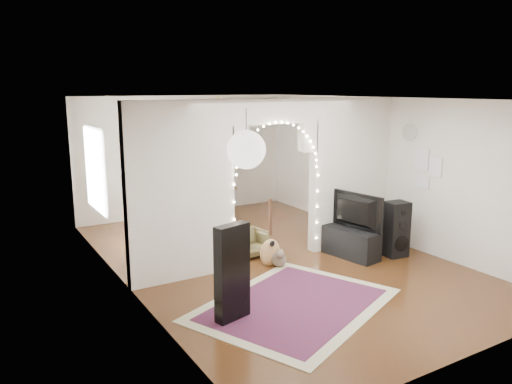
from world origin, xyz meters
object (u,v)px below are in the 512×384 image
dining_chair_left (192,226)px  bookcase (192,183)px  floor_speaker (396,229)px  dining_chair_right (251,243)px  dining_table (204,191)px  acoustic_guitar (270,242)px  media_console (351,243)px

dining_chair_left → bookcase: bearing=88.2°
floor_speaker → dining_chair_left: floor_speaker is taller
dining_chair_right → floor_speaker: bearing=-38.3°
dining_table → floor_speaker: bearing=-69.2°
acoustic_guitar → dining_chair_right: 0.63m
bookcase → dining_chair_left: bookcase is taller
acoustic_guitar → dining_chair_right: size_ratio=1.88×
bookcase → dining_table: 0.67m
acoustic_guitar → dining_chair_left: acoustic_guitar is taller
floor_speaker → dining_table: (-1.87, 3.78, 0.20)m
dining_table → dining_chair_left: size_ratio=2.18×
dining_table → dining_chair_right: (-0.28, -2.48, -0.45)m
media_console → dining_chair_left: 3.05m
acoustic_guitar → floor_speaker: acoustic_guitar is taller
acoustic_guitar → bookcase: size_ratio=0.63×
acoustic_guitar → dining_chair_left: (-0.50, 2.02, -0.15)m
bookcase → dining_chair_right: bearing=-120.0°
dining_chair_left → media_console: bearing=-28.8°
acoustic_guitar → dining_table: size_ratio=0.75×
dining_chair_left → dining_chair_right: 1.50m
acoustic_guitar → bookcase: 3.77m
dining_chair_right → dining_chair_left: bearing=101.6°
floor_speaker → dining_table: size_ratio=0.76×
media_console → dining_table: size_ratio=0.79×
acoustic_guitar → dining_table: (0.26, 3.08, 0.27)m
dining_chair_left → dining_chair_right: bearing=-49.3°
dining_table → dining_chair_right: 2.54m
dining_table → dining_chair_left: bearing=-130.9°
acoustic_guitar → dining_chair_left: 2.08m
dining_chair_left → dining_chair_right: size_ratio=1.15×
media_console → dining_chair_left: size_ratio=1.71×
bookcase → dining_chair_right: bookcase is taller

